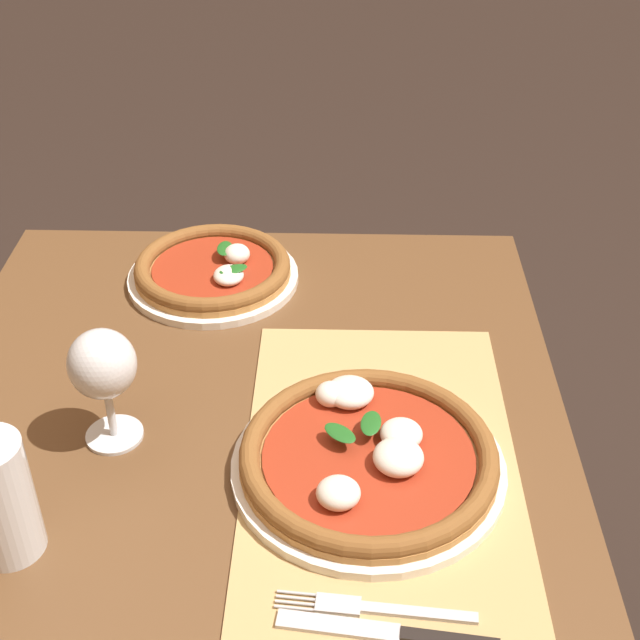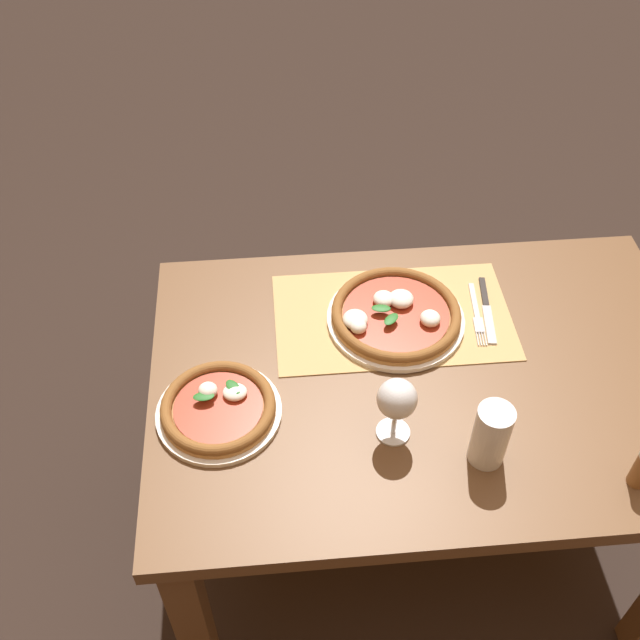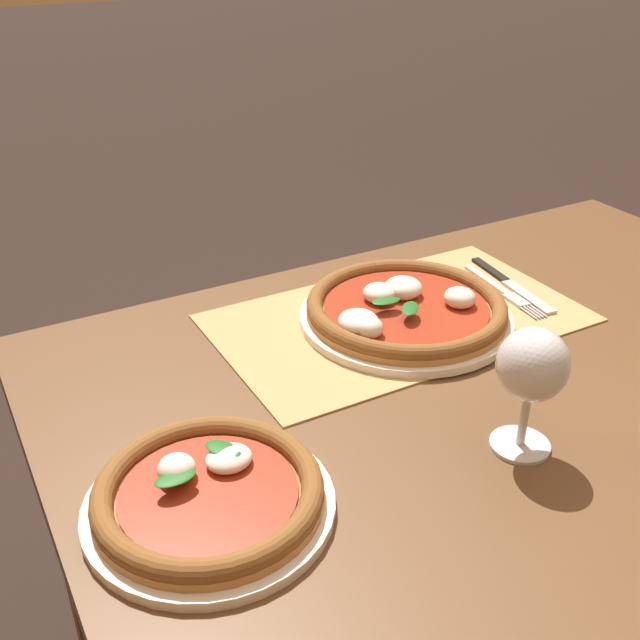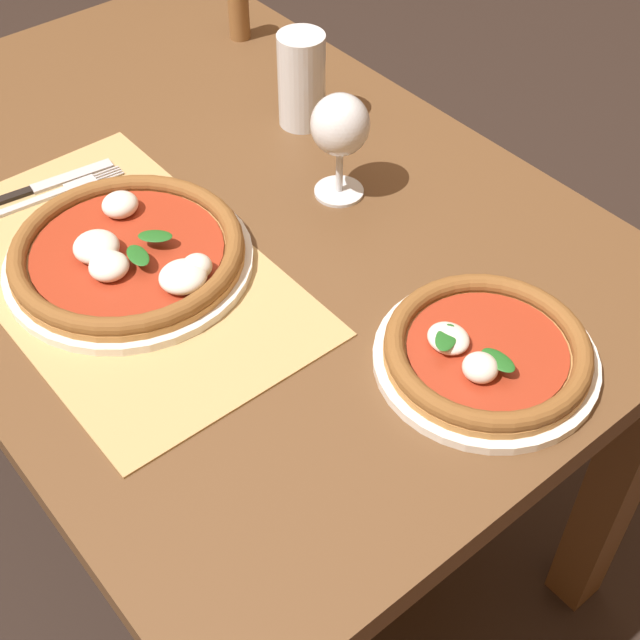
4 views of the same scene
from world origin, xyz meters
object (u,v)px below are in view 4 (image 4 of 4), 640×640
fork (57,193)px  knife (41,187)px  pizza_near (128,254)px  pepper_shaker (239,11)px  wine_glass (340,129)px  pint_glass (302,82)px  pizza_far (486,353)px

fork → knife: knife is taller
pizza_near → pepper_shaker: bearing=130.7°
wine_glass → pizza_near: bearing=-99.5°
pint_glass → knife: pint_glass is taller
pizza_far → pint_glass: pint_glass is taller
pizza_far → pepper_shaker: pepper_shaker is taller
pizza_far → fork: size_ratio=1.30×
pint_glass → fork: 0.39m
wine_glass → knife: size_ratio=0.72×
pizza_near → fork: size_ratio=1.59×
knife → pepper_shaker: 0.51m
pizza_far → pepper_shaker: bearing=163.8°
pizza_near → pizza_far: 0.46m
pizza_far → knife: 0.67m
pint_glass → pepper_shaker: size_ratio=1.49×
pizza_near → wine_glass: 0.32m
pizza_near → wine_glass: (0.05, 0.31, 0.08)m
pizza_near → knife: bearing=-176.5°
pint_glass → knife: (-0.10, -0.39, -0.06)m
pizza_far → fork: pizza_far is taller
pepper_shaker → pint_glass: bearing=-16.5°
pizza_far → pint_glass: size_ratio=1.80×
pepper_shaker → fork: bearing=-66.3°
pizza_near → pepper_shaker: size_ratio=3.28×
wine_glass → fork: bearing=-128.4°
pint_glass → fork: size_ratio=0.72×
pint_glass → knife: bearing=-104.2°
wine_glass → knife: wine_glass is taller
pizza_far → pint_glass: 0.55m
fork → pepper_shaker: size_ratio=2.07×
pint_glass → fork: (-0.07, -0.38, -0.06)m
knife → pepper_shaker: pepper_shaker is taller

